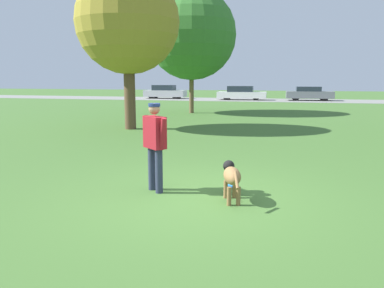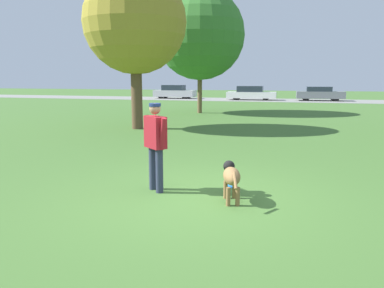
{
  "view_description": "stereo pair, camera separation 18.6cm",
  "coord_description": "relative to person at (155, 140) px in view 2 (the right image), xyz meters",
  "views": [
    {
      "loc": [
        1.49,
        -5.86,
        1.97
      ],
      "look_at": [
        -0.05,
        0.07,
        0.9
      ],
      "focal_mm": 35.0,
      "sensor_mm": 36.0,
      "label": 1
    },
    {
      "loc": [
        1.67,
        -5.81,
        1.97
      ],
      "look_at": [
        -0.05,
        0.07,
        0.9
      ],
      "focal_mm": 35.0,
      "sensor_mm": 36.0,
      "label": 2
    }
  ],
  "objects": [
    {
      "name": "ground_plane",
      "position": [
        0.75,
        -0.18,
        -0.92
      ],
      "size": [
        120.0,
        120.0,
        0.0
      ],
      "primitive_type": "plane",
      "color": "#426B2D"
    },
    {
      "name": "far_road_strip",
      "position": [
        0.75,
        29.95,
        -0.91
      ],
      "size": [
        120.0,
        6.0,
        0.01
      ],
      "color": "gray",
      "rests_on": "ground_plane"
    },
    {
      "name": "person",
      "position": [
        0.0,
        0.0,
        0.0
      ],
      "size": [
        0.6,
        0.51,
        1.56
      ],
      "rotation": [
        0.0,
        0.0,
        -0.68
      ],
      "color": "#2D334C",
      "rests_on": "ground_plane"
    },
    {
      "name": "dog",
      "position": [
        1.38,
        -0.18,
        -0.51
      ],
      "size": [
        0.46,
        1.01,
        0.6
      ],
      "rotation": [
        0.0,
        0.0,
        1.88
      ],
      "color": "olive",
      "rests_on": "ground_plane"
    },
    {
      "name": "frisbee",
      "position": [
        1.22,
        0.61,
        -0.91
      ],
      "size": [
        0.21,
        0.21,
        0.02
      ],
      "color": "#268CE5",
      "rests_on": "ground_plane"
    },
    {
      "name": "tree_far_left",
      "position": [
        -3.3,
        15.18,
        3.51
      ],
      "size": [
        5.08,
        5.08,
        6.98
      ],
      "color": "brown",
      "rests_on": "ground_plane"
    },
    {
      "name": "tree_near_left",
      "position": [
        -3.86,
        7.69,
        3.17
      ],
      "size": [
        3.96,
        3.96,
        6.09
      ],
      "color": "brown",
      "rests_on": "ground_plane"
    },
    {
      "name": "parked_car_silver",
      "position": [
        -10.05,
        30.3,
        -0.26
      ],
      "size": [
        4.19,
        1.75,
        1.36
      ],
      "rotation": [
        0.0,
        0.0,
        0.02
      ],
      "color": "#B7B7BC",
      "rests_on": "ground_plane"
    },
    {
      "name": "parked_car_white",
      "position": [
        -2.21,
        29.68,
        -0.28
      ],
      "size": [
        4.62,
        1.82,
        1.31
      ],
      "rotation": [
        0.0,
        0.0,
        0.03
      ],
      "color": "white",
      "rests_on": "ground_plane"
    },
    {
      "name": "parked_car_grey",
      "position": [
        3.96,
        30.15,
        -0.28
      ],
      "size": [
        4.25,
        1.94,
        1.28
      ],
      "rotation": [
        0.0,
        0.0,
        0.04
      ],
      "color": "slate",
      "rests_on": "ground_plane"
    }
  ]
}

